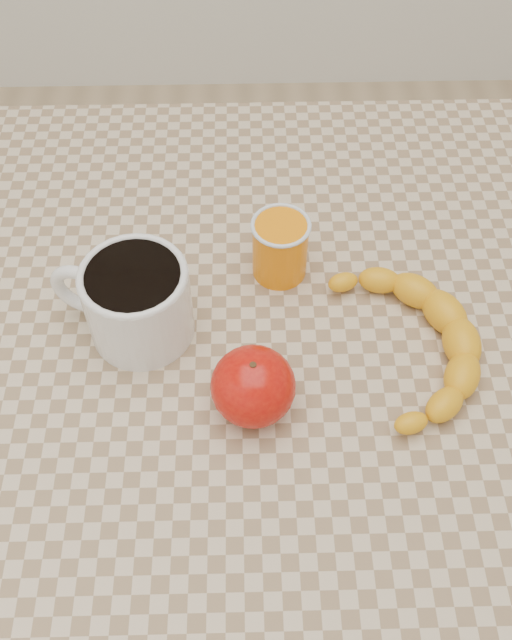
{
  "coord_description": "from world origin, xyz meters",
  "views": [
    {
      "loc": [
        -0.01,
        -0.45,
        1.39
      ],
      "look_at": [
        0.0,
        0.0,
        0.77
      ],
      "focal_mm": 40.0,
      "sensor_mm": 36.0,
      "label": 1
    }
  ],
  "objects_px": {
    "orange_juice_glass": "(280,247)",
    "apple": "(253,386)",
    "coffee_mug": "(135,299)",
    "table": "(256,372)",
    "banana": "(411,341)"
  },
  "relations": [
    {
      "from": "table",
      "to": "banana",
      "type": "xyz_separation_m",
      "value": [
        0.16,
        -0.03,
        0.11
      ]
    },
    {
      "from": "table",
      "to": "orange_juice_glass",
      "type": "relative_size",
      "value": 10.3
    },
    {
      "from": "apple",
      "to": "coffee_mug",
      "type": "bearing_deg",
      "value": 140.41
    },
    {
      "from": "coffee_mug",
      "to": "orange_juice_glass",
      "type": "bearing_deg",
      "value": 27.14
    },
    {
      "from": "apple",
      "to": "banana",
      "type": "distance_m",
      "value": 0.18
    },
    {
      "from": "coffee_mug",
      "to": "apple",
      "type": "relative_size",
      "value": 1.62
    },
    {
      "from": "banana",
      "to": "table",
      "type": "bearing_deg",
      "value": 163.49
    },
    {
      "from": "coffee_mug",
      "to": "apple",
      "type": "bearing_deg",
      "value": -39.59
    },
    {
      "from": "coffee_mug",
      "to": "banana",
      "type": "relative_size",
      "value": 0.64
    },
    {
      "from": "table",
      "to": "orange_juice_glass",
      "type": "distance_m",
      "value": 0.16
    },
    {
      "from": "table",
      "to": "coffee_mug",
      "type": "height_order",
      "value": "coffee_mug"
    },
    {
      "from": "table",
      "to": "coffee_mug",
      "type": "distance_m",
      "value": 0.19
    },
    {
      "from": "orange_juice_glass",
      "to": "apple",
      "type": "height_order",
      "value": "same"
    },
    {
      "from": "orange_juice_glass",
      "to": "banana",
      "type": "relative_size",
      "value": 0.3
    },
    {
      "from": "table",
      "to": "apple",
      "type": "height_order",
      "value": "apple"
    }
  ]
}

